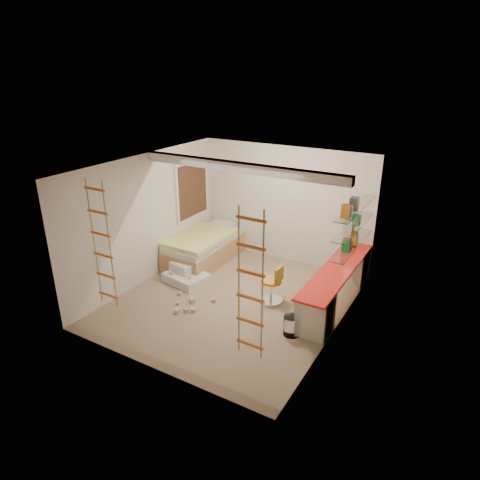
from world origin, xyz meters
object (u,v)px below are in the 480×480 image
Objects in this scene: bed at (204,248)px; swivel_chair at (272,289)px; desk at (336,285)px; play_platform at (186,274)px.

swivel_chair reaches higher than bed.
desk is 3.05m from play_platform.
desk reaches higher than bed.
swivel_chair is at bearing -22.17° from bed.
desk is 1.40× the size of bed.
desk is at bearing -6.49° from bed.
bed is 2.63× the size of swivel_chair.
desk reaches higher than play_platform.
swivel_chair reaches higher than desk.
play_platform is (-2.97, -0.64, -0.26)m from desk.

